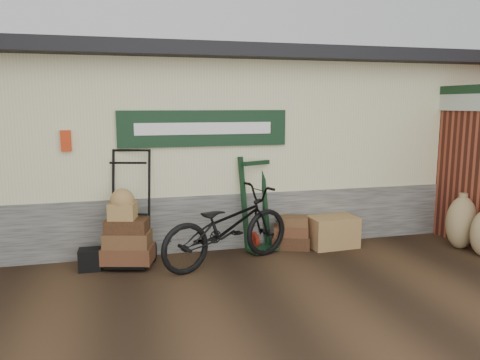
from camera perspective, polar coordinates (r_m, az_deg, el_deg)
The scene contains 10 objects.
ground at distance 6.71m, azimuth -0.11°, elevation -10.94°, with size 80.00×80.00×0.00m, color black.
station_building at distance 9.00m, azimuth -4.51°, elevation 4.74°, with size 14.40×4.10×3.20m.
brick_outbuilding at distance 9.67m, azimuth 25.98°, elevation 2.29°, with size 1.71×4.51×2.62m.
porter_trolley at distance 6.98m, azimuth -13.30°, elevation -3.15°, with size 0.85×0.64×1.70m, color black, non-canonical shape.
green_barrow at distance 7.42m, azimuth 2.02°, elevation -2.94°, with size 0.54×0.46×1.50m, color black, non-canonical shape.
suitcase_stack at distance 7.68m, azimuth 6.22°, elevation -6.31°, with size 0.60×0.38×0.53m, color #351C10, non-canonical shape.
wicker_hamper at distance 7.85m, azimuth 11.19°, elevation -6.18°, with size 0.77×0.50×0.50m, color olive.
black_trunk at distance 7.01m, azimuth -17.82°, elevation -9.21°, with size 0.30×0.26×0.30m, color black.
bicycle at distance 6.79m, azimuth -1.57°, elevation -5.19°, with size 2.15×0.75×1.25m, color black.
burlap_sack_left at distance 8.37m, azimuth 25.38°, elevation -4.71°, with size 0.53×0.45×0.86m, color brown.
Camera 1 is at (-1.57, -6.10, 2.32)m, focal length 35.00 mm.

